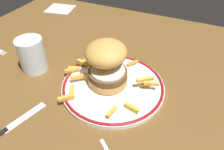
{
  "coord_description": "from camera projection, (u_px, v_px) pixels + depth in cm",
  "views": [
    {
      "loc": [
        17.53,
        -42.62,
        40.18
      ],
      "look_at": [
        -0.31,
        -3.7,
        4.6
      ],
      "focal_mm": 33.98,
      "sensor_mm": 36.0,
      "label": 1
    }
  ],
  "objects": [
    {
      "name": "fries_pile",
      "position": [
        100.0,
        75.0,
        0.59
      ],
      "size": [
        26.76,
        26.59,
        2.81
      ],
      "color": "gold",
      "rests_on": "dinner_plate"
    },
    {
      "name": "burger",
      "position": [
        107.0,
        62.0,
        0.55
      ],
      "size": [
        12.79,
        13.14,
        11.52
      ],
      "color": "gold",
      "rests_on": "dinner_plate"
    },
    {
      "name": "water_glass",
      "position": [
        33.0,
        57.0,
        0.62
      ],
      "size": [
        7.69,
        7.69,
        10.21
      ],
      "color": "silver",
      "rests_on": "ground_plane"
    },
    {
      "name": "knife",
      "position": [
        5.0,
        130.0,
        0.48
      ],
      "size": [
        6.21,
        17.76,
        0.7
      ],
      "color": "black",
      "rests_on": "ground_plane"
    },
    {
      "name": "ground_plane",
      "position": [
        118.0,
        85.0,
        0.62
      ],
      "size": [
        128.42,
        96.54,
        4.0
      ],
      "primitive_type": "cube",
      "color": "brown"
    },
    {
      "name": "napkin",
      "position": [
        60.0,
        9.0,
        1.01
      ],
      "size": [
        13.83,
        13.13,
        0.4
      ],
      "primitive_type": "cube",
      "rotation": [
        0.0,
        0.0,
        0.19
      ],
      "color": "silver",
      "rests_on": "ground_plane"
    },
    {
      "name": "dinner_plate",
      "position": [
        112.0,
        86.0,
        0.58
      ],
      "size": [
        27.9,
        27.9,
        1.6
      ],
      "color": "white",
      "rests_on": "ground_plane"
    }
  ]
}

